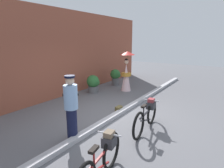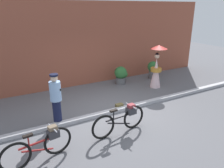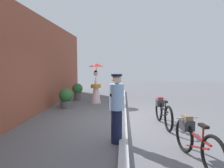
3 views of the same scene
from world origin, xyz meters
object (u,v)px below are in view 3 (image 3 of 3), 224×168
Objects in this scene: person_with_parasol at (96,84)px; potted_plant_small at (66,97)px; person_officer at (117,107)px; bicycle_far_side at (163,111)px; backpack_on_pavement at (119,115)px; bicycle_near_officer at (195,140)px; potted_plant_by_door at (78,90)px.

person_with_parasol reaches higher than potted_plant_small.
bicycle_far_side is at bearing -42.54° from person_officer.
person_officer is 2.36m from backpack_on_pavement.
person_with_parasol reaches higher than bicycle_far_side.
person_officer is at bearing 179.61° from backpack_on_pavement.
bicycle_near_officer is at bearing -139.60° from potted_plant_small.
bicycle_far_side is at bearing -120.84° from potted_plant_small.
potted_plant_by_door is (6.34, 3.75, 0.08)m from bicycle_near_officer.
person_officer is at bearing -158.03° from potted_plant_by_door.
bicycle_near_officer is 0.89× the size of person_with_parasol.
bicycle_far_side is at bearing 3.74° from bicycle_near_officer.
person_officer is at bearing -148.03° from potted_plant_small.
person_with_parasol is at bearing 13.57° from person_officer.
bicycle_far_side is 1.09× the size of person_officer.
potted_plant_by_door is 4.02m from backpack_on_pavement.
potted_plant_by_door is 1.05× the size of potted_plant_small.
bicycle_far_side is 6.75× the size of backpack_on_pavement.
bicycle_near_officer is 6.27m from person_with_parasol.
backpack_on_pavement is at bearing -145.79° from potted_plant_by_door.
person_officer is 5.98m from potted_plant_by_door.
potted_plant_small reaches higher than backpack_on_pavement.
bicycle_near_officer is 2.04× the size of potted_plant_small.
backpack_on_pavement is at bearing -0.39° from person_officer.
potted_plant_small is at bearing 40.40° from bicycle_near_officer.
person_officer is 1.94× the size of potted_plant_small.
potted_plant_by_door is (4.05, 3.60, 0.09)m from bicycle_far_side.
person_with_parasol is at bearing 24.39° from backpack_on_pavement.
potted_plant_by_door is at bearing 34.21° from backpack_on_pavement.
potted_plant_by_door reaches higher than bicycle_far_side.
bicycle_near_officer is 1.05× the size of person_officer.
bicycle_near_officer is at bearing -154.55° from person_with_parasol.
person_with_parasol reaches higher than person_officer.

